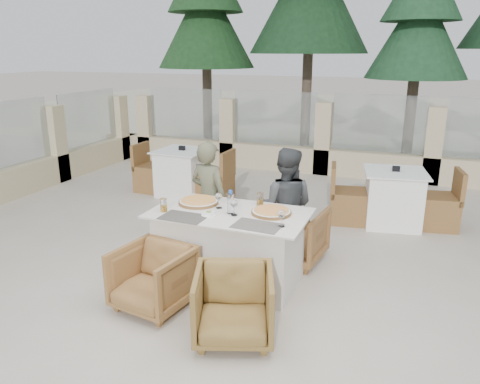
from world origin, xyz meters
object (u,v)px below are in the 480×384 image
(pizza_left, at_px, (199,201))
(armchair_near_left, at_px, (153,278))
(dining_table, at_px, (230,247))
(armchair_far_left, at_px, (227,223))
(wine_glass_centre, at_px, (219,200))
(bg_table_b, at_px, (393,198))
(wine_glass_corner, at_px, (282,217))
(wine_glass_near, at_px, (234,207))
(beer_glass_right, at_px, (260,199))
(pizza_right, at_px, (271,211))
(armchair_near_right, at_px, (234,305))
(water_bottle, at_px, (231,202))
(beer_glass_left, at_px, (164,205))
(armchair_far_right, at_px, (293,234))
(diner_right, at_px, (285,207))
(olive_dish, at_px, (209,213))
(diner_left, at_px, (209,199))
(bg_table_a, at_px, (183,173))

(pizza_left, xyz_separation_m, armchair_near_left, (-0.05, -0.89, -0.50))
(dining_table, height_order, armchair_far_left, dining_table)
(wine_glass_centre, bearing_deg, bg_table_b, 54.59)
(wine_glass_corner, bearing_deg, wine_glass_near, 165.85)
(pizza_left, relative_size, beer_glass_right, 3.04)
(pizza_right, height_order, armchair_near_right, pizza_right)
(wine_glass_corner, xyz_separation_m, armchair_near_right, (-0.19, -0.73, -0.56))
(bg_table_b, bearing_deg, beer_glass_right, -131.31)
(pizza_right, bearing_deg, water_bottle, -161.12)
(beer_glass_left, xyz_separation_m, beer_glass_right, (0.86, 0.54, 0.00))
(dining_table, relative_size, beer_glass_right, 11.29)
(beer_glass_right, xyz_separation_m, armchair_far_right, (0.26, 0.43, -0.52))
(diner_right, bearing_deg, pizza_right, 84.84)
(beer_glass_left, height_order, armchair_near_left, beer_glass_left)
(olive_dish, height_order, diner_left, diner_left)
(water_bottle, height_order, wine_glass_near, water_bottle)
(wine_glass_corner, xyz_separation_m, armchair_near_left, (-1.08, -0.55, -0.56))
(bg_table_a, bearing_deg, beer_glass_right, -44.84)
(water_bottle, distance_m, wine_glass_corner, 0.61)
(water_bottle, height_order, armchair_near_left, water_bottle)
(pizza_left, bearing_deg, diner_left, 100.62)
(pizza_left, distance_m, beer_glass_right, 0.66)
(pizza_left, height_order, diner_right, diner_right)
(beer_glass_right, distance_m, armchair_far_right, 0.73)
(water_bottle, bearing_deg, wine_glass_corner, -16.90)
(wine_glass_near, xyz_separation_m, armchair_near_right, (0.34, -0.87, -0.56))
(diner_right, distance_m, bg_table_b, 2.05)
(bg_table_a, distance_m, bg_table_b, 3.39)
(armchair_near_left, bearing_deg, beer_glass_right, 66.07)
(pizza_right, xyz_separation_m, wine_glass_centre, (-0.56, -0.03, 0.07))
(armchair_near_right, xyz_separation_m, diner_left, (-0.92, 1.52, 0.38))
(wine_glass_near, distance_m, beer_glass_left, 0.73)
(olive_dish, bearing_deg, armchair_far_left, 102.68)
(wine_glass_near, bearing_deg, dining_table, 139.05)
(dining_table, relative_size, diner_right, 1.19)
(wine_glass_near, distance_m, bg_table_a, 3.34)
(diner_right, relative_size, bg_table_b, 0.82)
(wine_glass_near, bearing_deg, armchair_near_right, -68.61)
(dining_table, distance_m, armchair_far_left, 0.96)
(beer_glass_right, height_order, armchair_near_left, beer_glass_right)
(water_bottle, distance_m, wine_glass_near, 0.08)
(wine_glass_corner, height_order, diner_right, diner_right)
(armchair_far_right, bearing_deg, diner_left, 16.54)
(beer_glass_right, relative_size, armchair_far_left, 0.22)
(pizza_right, relative_size, beer_glass_right, 2.86)
(pizza_left, height_order, beer_glass_right, beer_glass_right)
(armchair_near_left, bearing_deg, diner_right, 66.90)
(bg_table_a, bearing_deg, wine_glass_corner, -45.97)
(pizza_left, xyz_separation_m, wine_glass_centre, (0.26, -0.06, 0.06))
(beer_glass_left, relative_size, diner_left, 0.10)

